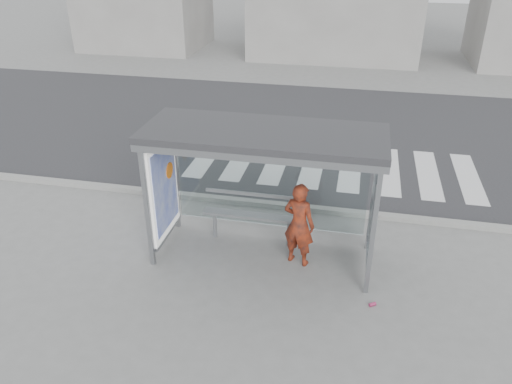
{
  "coord_description": "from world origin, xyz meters",
  "views": [
    {
      "loc": [
        1.57,
        -7.92,
        5.7
      ],
      "look_at": [
        -0.18,
        0.2,
        1.29
      ],
      "focal_mm": 35.0,
      "sensor_mm": 36.0,
      "label": 1
    }
  ],
  "objects_px": {
    "bench": "(251,215)",
    "soda_can": "(372,304)",
    "bus_shelter": "(244,161)",
    "person": "(299,224)"
  },
  "relations": [
    {
      "from": "bus_shelter",
      "to": "person",
      "type": "height_order",
      "value": "bus_shelter"
    },
    {
      "from": "bus_shelter",
      "to": "bench",
      "type": "bearing_deg",
      "value": 85.48
    },
    {
      "from": "bench",
      "to": "soda_can",
      "type": "xyz_separation_m",
      "value": [
        2.46,
        -1.55,
        -0.57
      ]
    },
    {
      "from": "bench",
      "to": "bus_shelter",
      "type": "bearing_deg",
      "value": -94.52
    },
    {
      "from": "bus_shelter",
      "to": "soda_can",
      "type": "height_order",
      "value": "bus_shelter"
    },
    {
      "from": "person",
      "to": "bus_shelter",
      "type": "bearing_deg",
      "value": 12.48
    },
    {
      "from": "person",
      "to": "soda_can",
      "type": "relative_size",
      "value": 14.12
    },
    {
      "from": "bus_shelter",
      "to": "bench",
      "type": "distance_m",
      "value": 1.45
    },
    {
      "from": "person",
      "to": "bench",
      "type": "distance_m",
      "value": 1.19
    },
    {
      "from": "bus_shelter",
      "to": "person",
      "type": "bearing_deg",
      "value": -5.91
    }
  ]
}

